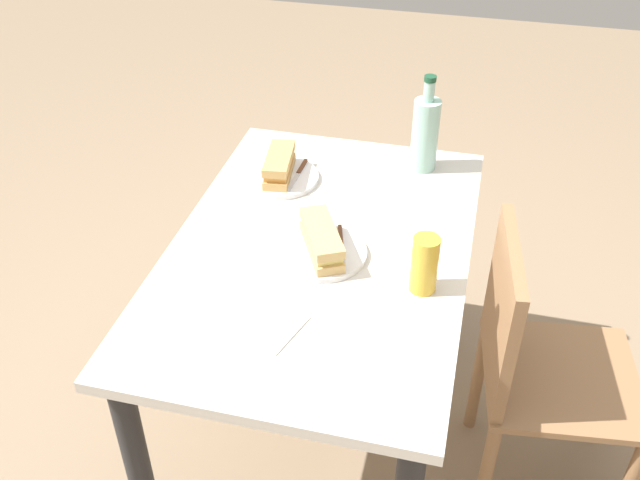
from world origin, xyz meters
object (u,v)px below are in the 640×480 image
plate_far (280,177)px  dining_table (320,283)px  baguette_sandwich_near (322,240)px  water_bottle (425,133)px  baguette_sandwich_far (279,165)px  beer_glass (424,264)px  chair_far (532,362)px  knife_near (341,244)px  plate_near (322,253)px  knife_far (298,173)px

plate_far → dining_table: bearing=33.9°
baguette_sandwich_near → water_bottle: water_bottle is taller
baguette_sandwich_far → beer_glass: 0.61m
plate_far → water_bottle: water_bottle is taller
chair_far → water_bottle: size_ratio=2.89×
chair_far → baguette_sandwich_near: 0.64m
baguette_sandwich_near → plate_far: (-0.32, -0.21, -0.04)m
knife_near → plate_far: 0.38m
dining_table → plate_near: (0.04, 0.01, 0.13)m
dining_table → baguette_sandwich_near: bearing=20.6°
chair_far → water_bottle: water_bottle is taller
knife_far → water_bottle: water_bottle is taller
chair_far → baguette_sandwich_far: 0.88m
knife_near → knife_far: 0.36m
baguette_sandwich_near → knife_near: baguette_sandwich_near is taller
plate_near → plate_far: (-0.32, -0.21, 0.00)m
knife_near → plate_near: bearing=-51.3°
plate_far → beer_glass: bearing=50.1°
baguette_sandwich_far → plate_far: bearing=180.0°
knife_near → water_bottle: size_ratio=0.60×
plate_far → plate_near: bearing=32.6°
baguette_sandwich_near → knife_far: (-0.34, -0.15, -0.03)m
plate_near → beer_glass: (0.07, 0.26, 0.07)m
plate_far → baguette_sandwich_far: size_ratio=1.19×
chair_far → knife_far: bearing=-113.8°
knife_near → plate_far: size_ratio=0.77×
dining_table → baguette_sandwich_near: 0.17m
dining_table → plate_far: 0.37m
knife_near → knife_far: same height
dining_table → knife_near: size_ratio=6.49×
baguette_sandwich_near → beer_glass: beer_glass is taller
water_bottle → plate_far: bearing=-66.8°
plate_near → baguette_sandwich_near: size_ratio=1.06×
water_bottle → baguette_sandwich_near: bearing=-21.0°
chair_far → baguette_sandwich_far: (-0.30, -0.77, 0.32)m
knife_near → baguette_sandwich_far: bearing=-139.2°
baguette_sandwich_near → knife_near: size_ratio=1.22×
plate_near → water_bottle: size_ratio=0.78×
plate_far → beer_glass: 0.61m
dining_table → water_bottle: (-0.46, 0.20, 0.24)m
dining_table → plate_near: 0.13m
chair_far → baguette_sandwich_far: bearing=-111.2°
plate_far → baguette_sandwich_far: baguette_sandwich_far is taller
beer_glass → knife_near: bearing=-115.1°
chair_far → knife_near: (-0.01, -0.52, 0.28)m
baguette_sandwich_near → chair_far: bearing=92.6°
chair_far → plate_near: (0.03, -0.56, 0.27)m
dining_table → plate_far: (-0.29, -0.19, 0.13)m
plate_near → knife_near: (-0.03, 0.04, 0.01)m
dining_table → beer_glass: 0.35m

